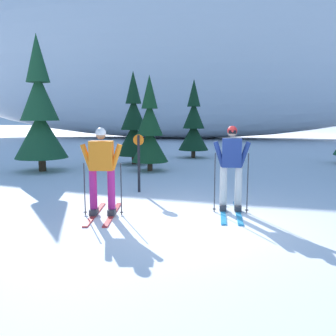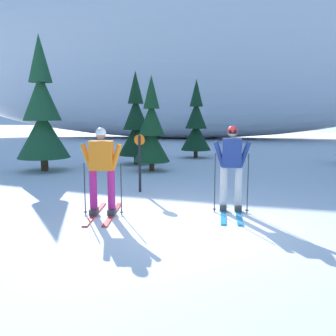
{
  "view_description": "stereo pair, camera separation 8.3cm",
  "coord_description": "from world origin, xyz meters",
  "px_view_note": "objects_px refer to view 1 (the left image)",
  "views": [
    {
      "loc": [
        0.48,
        -6.53,
        2.01
      ],
      "look_at": [
        -0.61,
        0.63,
        0.95
      ],
      "focal_mm": 38.82,
      "sensor_mm": 36.0,
      "label": 1
    },
    {
      "loc": [
        0.56,
        -6.52,
        2.01
      ],
      "look_at": [
        -0.61,
        0.63,
        0.95
      ],
      "focal_mm": 38.82,
      "sensor_mm": 36.0,
      "label": 2
    }
  ],
  "objects_px": {
    "pine_tree_left": "(134,126)",
    "pine_tree_center_left": "(150,131)",
    "pine_tree_center_right": "(194,125)",
    "skier_orange_jacket": "(102,170)",
    "skier_navy_jacket": "(231,168)",
    "pine_tree_far_left": "(40,115)",
    "trail_marker_post": "(139,160)"
  },
  "relations": [
    {
      "from": "pine_tree_center_right",
      "to": "skier_orange_jacket",
      "type": "bearing_deg",
      "value": -95.39
    },
    {
      "from": "pine_tree_left",
      "to": "trail_marker_post",
      "type": "relative_size",
      "value": 2.49
    },
    {
      "from": "pine_tree_left",
      "to": "trail_marker_post",
      "type": "bearing_deg",
      "value": -74.73
    },
    {
      "from": "pine_tree_center_left",
      "to": "pine_tree_left",
      "type": "bearing_deg",
      "value": 120.78
    },
    {
      "from": "pine_tree_center_left",
      "to": "pine_tree_center_right",
      "type": "relative_size",
      "value": 0.93
    },
    {
      "from": "pine_tree_center_left",
      "to": "trail_marker_post",
      "type": "bearing_deg",
      "value": -83.08
    },
    {
      "from": "pine_tree_center_right",
      "to": "pine_tree_far_left",
      "type": "bearing_deg",
      "value": -135.44
    },
    {
      "from": "skier_navy_jacket",
      "to": "pine_tree_center_left",
      "type": "distance_m",
      "value": 5.94
    },
    {
      "from": "skier_orange_jacket",
      "to": "pine_tree_center_right",
      "type": "distance_m",
      "value": 10.35
    },
    {
      "from": "skier_navy_jacket",
      "to": "pine_tree_far_left",
      "type": "height_order",
      "value": "pine_tree_far_left"
    },
    {
      "from": "skier_navy_jacket",
      "to": "pine_tree_left",
      "type": "relative_size",
      "value": 0.48
    },
    {
      "from": "pine_tree_left",
      "to": "pine_tree_center_left",
      "type": "bearing_deg",
      "value": -59.22
    },
    {
      "from": "pine_tree_far_left",
      "to": "pine_tree_center_left",
      "type": "height_order",
      "value": "pine_tree_far_left"
    },
    {
      "from": "pine_tree_center_left",
      "to": "pine_tree_far_left",
      "type": "bearing_deg",
      "value": -170.78
    },
    {
      "from": "skier_orange_jacket",
      "to": "pine_tree_far_left",
      "type": "xyz_separation_m",
      "value": [
        -4.07,
        5.32,
        1.07
      ]
    },
    {
      "from": "pine_tree_center_left",
      "to": "skier_navy_jacket",
      "type": "bearing_deg",
      "value": -62.02
    },
    {
      "from": "pine_tree_left",
      "to": "pine_tree_center_left",
      "type": "distance_m",
      "value": 1.97
    },
    {
      "from": "skier_navy_jacket",
      "to": "skier_orange_jacket",
      "type": "relative_size",
      "value": 1.0
    },
    {
      "from": "skier_navy_jacket",
      "to": "pine_tree_center_right",
      "type": "distance_m",
      "value": 9.72
    },
    {
      "from": "pine_tree_center_left",
      "to": "pine_tree_center_right",
      "type": "height_order",
      "value": "pine_tree_center_right"
    },
    {
      "from": "pine_tree_left",
      "to": "skier_orange_jacket",
      "type": "bearing_deg",
      "value": -80.73
    },
    {
      "from": "skier_orange_jacket",
      "to": "pine_tree_center_left",
      "type": "xyz_separation_m",
      "value": [
        -0.24,
        5.94,
        0.49
      ]
    },
    {
      "from": "pine_tree_left",
      "to": "pine_tree_far_left",
      "type": "bearing_deg",
      "value": -140.77
    },
    {
      "from": "skier_orange_jacket",
      "to": "pine_tree_left",
      "type": "height_order",
      "value": "pine_tree_left"
    },
    {
      "from": "skier_navy_jacket",
      "to": "trail_marker_post",
      "type": "distance_m",
      "value": 2.86
    },
    {
      "from": "skier_orange_jacket",
      "to": "pine_tree_center_left",
      "type": "relative_size",
      "value": 0.53
    },
    {
      "from": "pine_tree_far_left",
      "to": "pine_tree_left",
      "type": "height_order",
      "value": "pine_tree_far_left"
    },
    {
      "from": "pine_tree_far_left",
      "to": "pine_tree_center_right",
      "type": "relative_size",
      "value": 1.31
    },
    {
      "from": "pine_tree_far_left",
      "to": "trail_marker_post",
      "type": "xyz_separation_m",
      "value": [
        4.27,
        -2.97,
        -1.15
      ]
    },
    {
      "from": "pine_tree_left",
      "to": "trail_marker_post",
      "type": "height_order",
      "value": "pine_tree_left"
    },
    {
      "from": "pine_tree_left",
      "to": "pine_tree_center_left",
      "type": "relative_size",
      "value": 1.1
    },
    {
      "from": "pine_tree_center_right",
      "to": "trail_marker_post",
      "type": "relative_size",
      "value": 2.42
    }
  ]
}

